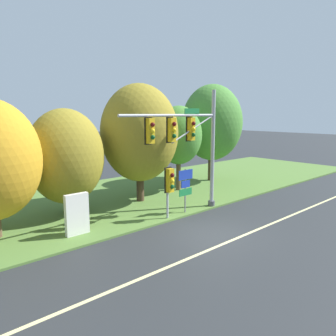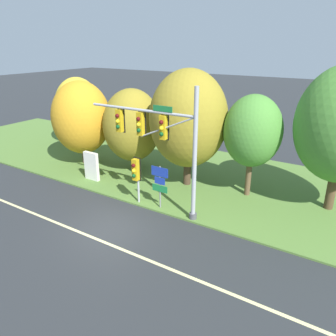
{
  "view_description": "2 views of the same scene",
  "coord_description": "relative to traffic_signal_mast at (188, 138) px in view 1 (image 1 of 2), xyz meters",
  "views": [
    {
      "loc": [
        -11.36,
        -9.5,
        5.54
      ],
      "look_at": [
        0.97,
        4.17,
        2.46
      ],
      "focal_mm": 35.0,
      "sensor_mm": 36.0,
      "label": 1
    },
    {
      "loc": [
        10.12,
        -10.57,
        8.7
      ],
      "look_at": [
        1.35,
        3.34,
        2.35
      ],
      "focal_mm": 35.0,
      "sensor_mm": 36.0,
      "label": 2
    }
  ],
  "objects": [
    {
      "name": "tree_behind_signpost",
      "position": [
        -5.07,
        4.14,
        -0.95
      ],
      "size": [
        4.05,
        4.05,
        5.72
      ],
      "color": "brown",
      "rests_on": "grass_verge"
    },
    {
      "name": "ground_plane",
      "position": [
        -1.2,
        -2.79,
        -4.23
      ],
      "size": [
        160.0,
        160.0,
        0.0
      ],
      "primitive_type": "plane",
      "color": "#282B2D"
    },
    {
      "name": "pedestrian_signal_near_kerb",
      "position": [
        -1.49,
        -0.15,
        -2.21
      ],
      "size": [
        0.46,
        0.55,
        2.72
      ],
      "color": "#9EA0A5",
      "rests_on": "grass_verge"
    },
    {
      "name": "tree_right_far",
      "position": [
        7.82,
        5.02,
        0.56
      ],
      "size": [
        4.85,
        4.85,
        7.74
      ],
      "color": "#4C3823",
      "rests_on": "grass_verge"
    },
    {
      "name": "tree_tall_centre",
      "position": [
        3.42,
        4.3,
        -0.22
      ],
      "size": [
        3.29,
        3.29,
        5.98
      ],
      "color": "brown",
      "rests_on": "grass_verge"
    },
    {
      "name": "info_kiosk",
      "position": [
        -6.1,
        1.0,
        -3.18
      ],
      "size": [
        1.1,
        0.24,
        1.9
      ],
      "color": "silver",
      "rests_on": "grass_verge"
    },
    {
      "name": "grass_verge",
      "position": [
        -1.2,
        5.46,
        -4.18
      ],
      "size": [
        48.0,
        11.5,
        0.1
      ],
      "primitive_type": "cube",
      "color": "#517533",
      "rests_on": "ground"
    },
    {
      "name": "lane_stripe",
      "position": [
        -1.2,
        -3.99,
        -4.22
      ],
      "size": [
        36.0,
        0.16,
        0.01
      ],
      "primitive_type": "cube",
      "color": "beige",
      "rests_on": "ground"
    },
    {
      "name": "route_sign_post",
      "position": [
        -0.09,
        0.1,
        -2.56
      ],
      "size": [
        1.05,
        0.08,
        2.45
      ],
      "color": "slate",
      "rests_on": "grass_verge"
    },
    {
      "name": "traffic_signal_mast",
      "position": [
        0.0,
        0.0,
        0.0
      ],
      "size": [
        6.65,
        0.49,
        6.76
      ],
      "color": "#9EA0A5",
      "rests_on": "grass_verge"
    },
    {
      "name": "tree_mid_verge",
      "position": [
        -0.42,
        3.77,
        0.12
      ],
      "size": [
        4.76,
        4.76,
        7.23
      ],
      "color": "#423021",
      "rests_on": "grass_verge"
    }
  ]
}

